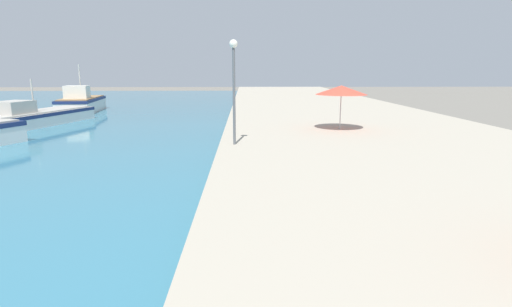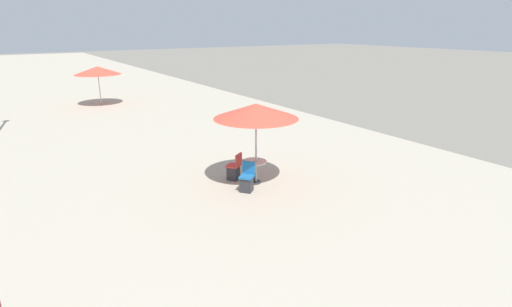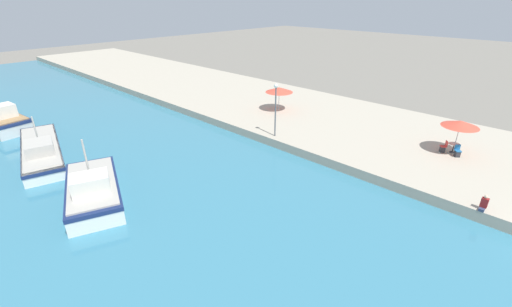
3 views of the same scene
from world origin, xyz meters
name	(u,v)px [view 3 (image 3 of 3)]	position (x,y,z in m)	size (l,w,h in m)	color
quay_promenade	(214,91)	(8.00, 37.00, 0.38)	(16.00, 90.00, 0.77)	#B2A893
fishing_boat_near	(93,189)	(-14.03, 22.50, 0.85)	(5.41, 7.86, 4.11)	white
fishing_boat_mid	(41,150)	(-14.20, 31.79, 0.72)	(5.16, 10.82, 3.39)	white
fishing_boat_far	(0,120)	(-14.70, 41.84, 0.93)	(3.89, 8.04, 4.52)	silver
cafe_umbrella_pink	(461,124)	(7.57, 7.96, 3.14)	(2.64, 2.64, 2.60)	#B7B7B7
cafe_umbrella_white	(279,90)	(6.50, 24.67, 2.96)	(2.85, 2.85, 2.44)	#B7B7B7
cafe_table	(454,146)	(7.53, 8.00, 1.30)	(0.80, 0.80, 0.74)	#333338
cafe_chair_left	(457,153)	(6.97, 7.54, 1.09)	(0.59, 0.58, 0.91)	#2D2D33
cafe_chair_right	(443,148)	(7.12, 8.60, 1.09)	(0.57, 0.58, 0.91)	#2D2D33
person_at_quay	(484,203)	(0.32, 4.36, 1.17)	(0.51, 0.36, 0.93)	#333D5B
lamppost	(276,101)	(0.69, 20.21, 3.86)	(0.36, 0.36, 4.56)	#565B60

